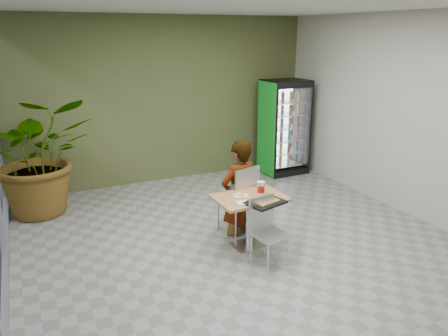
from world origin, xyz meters
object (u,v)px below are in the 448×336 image
at_px(dining_table, 249,211).
at_px(chair_near, 266,225).
at_px(chair_far, 242,195).
at_px(beverage_fridge, 284,127).
at_px(seated_woman, 238,197).
at_px(soda_cup, 261,188).
at_px(potted_plant, 39,156).
at_px(cafeteria_tray, 265,203).

xyz_separation_m(dining_table, chair_near, (-0.01, -0.44, -0.02)).
relative_size(chair_far, beverage_fridge, 0.53).
xyz_separation_m(seated_woman, soda_cup, (0.09, -0.49, 0.28)).
bearing_deg(beverage_fridge, seated_woman, -136.03).
height_order(chair_far, seated_woman, seated_woman).
xyz_separation_m(soda_cup, potted_plant, (-2.65, 2.54, 0.13)).
bearing_deg(chair_far, soda_cup, 82.66).
height_order(chair_far, chair_near, chair_far).
bearing_deg(cafeteria_tray, beverage_fridge, 53.48).
relative_size(soda_cup, potted_plant, 0.10).
bearing_deg(chair_near, potted_plant, 120.52).
relative_size(chair_far, seated_woman, 0.61).
bearing_deg(potted_plant, chair_far, -39.14).
height_order(chair_far, beverage_fridge, beverage_fridge).
height_order(chair_near, seated_woman, seated_woman).
bearing_deg(beverage_fridge, dining_table, -131.33).
bearing_deg(soda_cup, chair_far, 97.76).
relative_size(soda_cup, beverage_fridge, 0.09).
bearing_deg(cafeteria_tray, chair_near, -115.99).
xyz_separation_m(chair_near, potted_plant, (-2.46, 3.00, 0.45)).
xyz_separation_m(soda_cup, cafeteria_tray, (-0.11, -0.32, -0.07)).
xyz_separation_m(dining_table, soda_cup, (0.18, 0.01, 0.30)).
height_order(chair_near, cafeteria_tray, chair_near).
bearing_deg(chair_far, beverage_fridge, -148.97).
height_order(chair_far, potted_plant, potted_plant).
height_order(dining_table, cafeteria_tray, cafeteria_tray).
relative_size(chair_near, seated_woman, 0.52).
bearing_deg(chair_far, potted_plant, -54.23).
bearing_deg(chair_far, dining_table, 60.22).
bearing_deg(dining_table, soda_cup, 3.25).
relative_size(chair_near, potted_plant, 0.46).
bearing_deg(seated_woman, soda_cup, 85.03).
bearing_deg(cafeteria_tray, dining_table, 101.32).
bearing_deg(potted_plant, cafeteria_tray, -48.46).
bearing_deg(beverage_fridge, chair_near, -127.19).
bearing_deg(beverage_fridge, cafeteria_tray, -127.60).
xyz_separation_m(beverage_fridge, potted_plant, (-4.77, -0.17, -0.01)).
xyz_separation_m(chair_near, cafeteria_tray, (0.07, 0.14, 0.25)).
bearing_deg(potted_plant, chair_near, -50.57).
relative_size(seated_woman, cafeteria_tray, 3.51).
distance_m(seated_woman, soda_cup, 0.57).
distance_m(seated_woman, cafeteria_tray, 0.83).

